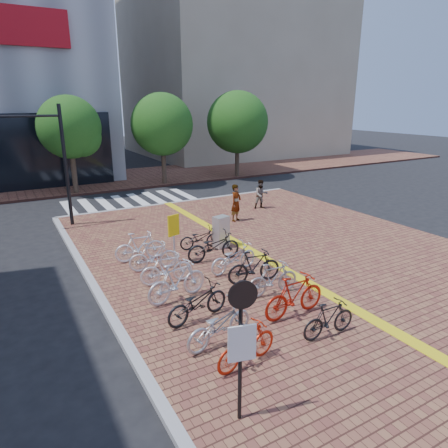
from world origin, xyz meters
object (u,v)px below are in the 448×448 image
pedestrian_b (261,194)px  yellow_sign (174,230)px  bike_0 (247,345)px  bike_1 (219,324)px  bike_9 (273,279)px  bike_2 (197,302)px  bike_5 (154,256)px  bike_10 (254,266)px  notice_sign (241,335)px  bike_13 (200,238)px  bike_3 (177,281)px  pedestrian_a (236,203)px  traffic_light_pole (32,145)px  bike_12 (214,246)px  bike_6 (140,246)px  bike_7 (329,319)px  bike_4 (167,268)px  bike_11 (233,258)px  bike_8 (295,296)px  utility_box (221,232)px

pedestrian_b → yellow_sign: yellow_sign is taller
bike_0 → bike_1: size_ratio=0.87×
bike_0 → bike_9: size_ratio=0.97×
bike_2 → bike_5: bearing=-12.9°
bike_0 → bike_10: (2.47, 3.42, 0.04)m
yellow_sign → notice_sign: 7.76m
bike_1 → bike_5: (0.15, 4.90, 0.01)m
bike_13 → bike_0: bearing=169.8°
bike_3 → yellow_sign: size_ratio=1.10×
pedestrian_a → bike_0: bearing=-146.6°
bike_0 → traffic_light_pole: 13.59m
bike_12 → pedestrian_b: size_ratio=1.30×
bike_2 → bike_3: size_ratio=0.97×
bike_5 → bike_12: bike_12 is taller
bike_6 → pedestrian_b: pedestrian_b is taller
bike_1 → bike_13: (2.45, 6.02, -0.07)m
bike_9 → traffic_light_pole: size_ratio=0.31×
bike_3 → bike_7: bearing=-155.4°
bike_4 → traffic_light_pole: traffic_light_pole is taller
bike_3 → bike_6: bike_3 is taller
bike_9 → bike_11: 2.06m
bike_1 → bike_11: bike_1 is taller
bike_11 → bike_6: bearing=36.5°
bike_3 → pedestrian_b: (8.05, 7.40, 0.19)m
traffic_light_pole → notice_sign: bearing=-82.8°
bike_13 → yellow_sign: yellow_sign is taller
bike_11 → pedestrian_a: size_ratio=1.05×
bike_8 → bike_9: (0.23, 1.28, -0.07)m
bike_2 → utility_box: (3.24, 4.53, 0.13)m
bike_6 → notice_sign: size_ratio=0.65×
bike_3 → pedestrian_a: 8.32m
yellow_sign → notice_sign: (-1.88, -7.51, 0.52)m
bike_2 → bike_8: bearing=-126.2°
bike_7 → bike_13: (-0.03, 7.07, -0.04)m
bike_1 → bike_11: size_ratio=1.02×
bike_10 → yellow_sign: (-1.53, 2.83, 0.68)m
bike_10 → bike_5: bearing=52.8°
bike_11 → bike_12: bearing=-2.6°
bike_7 → bike_13: bike_7 is taller
bike_10 → notice_sign: 5.92m
bike_9 → bike_13: bike_9 is taller
bike_6 → bike_1: bearing=-174.8°
bike_11 → bike_8: bearing=170.4°
pedestrian_a → notice_sign: bearing=-147.4°
bike_11 → pedestrian_a: bearing=-40.0°
bike_13 → bike_2: bearing=161.3°
bike_1 → bike_11: (2.46, 3.48, -0.01)m
bike_4 → bike_1: bearing=-176.7°
bike_11 → bike_5: bearing=50.4°
bike_0 → notice_sign: notice_sign is taller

